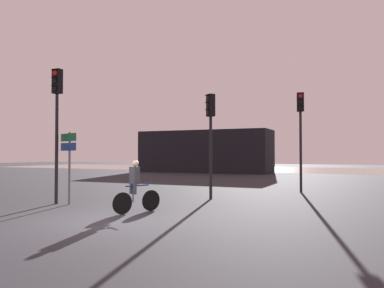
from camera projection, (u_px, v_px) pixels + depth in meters
ground_plane at (99, 221)px, 10.14m from camera, size 120.00×120.00×0.00m
water_strip at (299, 170)px, 43.03m from camera, size 80.00×16.00×0.01m
distant_building at (205, 152)px, 37.12m from camera, size 13.05×4.00×4.10m
traffic_light_near_left at (57, 111)px, 13.66m from camera, size 0.33×0.34×4.92m
traffic_light_center at (211, 126)px, 15.05m from camera, size 0.40×0.42×4.23m
traffic_light_far_right at (301, 123)px, 17.69m from camera, size 0.36×0.38×4.72m
direction_sign_post at (69, 154)px, 13.42m from camera, size 1.04×0.41×2.60m
cyclist at (135, 186)px, 11.52m from camera, size 0.77×1.58×1.62m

